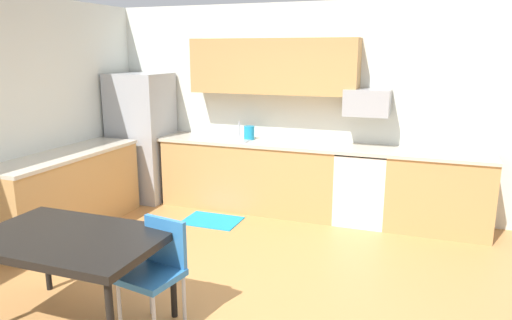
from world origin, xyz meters
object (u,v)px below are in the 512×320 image
(refrigerator, at_px, (142,137))
(microwave, at_px, (367,103))
(chair_near_table, at_px, (157,266))
(kettle, at_px, (249,133))
(dining_table, at_px, (69,243))
(oven_range, at_px, (362,186))

(refrigerator, height_order, microwave, refrigerator)
(chair_near_table, bearing_deg, kettle, 97.32)
(microwave, bearing_deg, dining_table, -118.30)
(oven_range, height_order, kettle, kettle)
(oven_range, relative_size, dining_table, 0.65)
(microwave, relative_size, kettle, 2.70)
(refrigerator, height_order, oven_range, refrigerator)
(kettle, bearing_deg, microwave, 1.89)
(oven_range, bearing_deg, refrigerator, -178.52)
(refrigerator, distance_m, kettle, 1.60)
(dining_table, bearing_deg, oven_range, 60.94)
(refrigerator, xyz_separation_m, kettle, (1.59, 0.13, 0.12))
(chair_near_table, bearing_deg, dining_table, -158.41)
(microwave, height_order, dining_table, microwave)
(dining_table, height_order, chair_near_table, chair_near_table)
(microwave, height_order, kettle, microwave)
(microwave, height_order, chair_near_table, microwave)
(refrigerator, distance_m, chair_near_table, 3.45)
(microwave, distance_m, dining_table, 3.74)
(oven_range, bearing_deg, microwave, 90.00)
(dining_table, distance_m, chair_near_table, 0.67)
(refrigerator, relative_size, kettle, 8.96)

